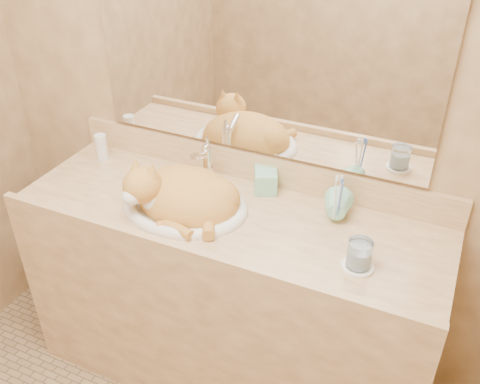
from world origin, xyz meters
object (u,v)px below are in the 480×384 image
at_px(sink_basin, 184,190).
at_px(water_glass, 359,254).
at_px(cat, 181,194).
at_px(soap_dispenser, 267,176).
at_px(toothbrush_cup, 336,214).
at_px(vanity_counter, 228,299).

bearing_deg(sink_basin, water_glass, 1.01).
bearing_deg(water_glass, cat, 175.23).
height_order(sink_basin, water_glass, sink_basin).
distance_m(soap_dispenser, toothbrush_cup, 0.30).
relative_size(sink_basin, water_glass, 5.05).
bearing_deg(toothbrush_cup, water_glass, -55.48).
distance_m(sink_basin, soap_dispenser, 0.31).
distance_m(vanity_counter, water_glass, 0.70).
relative_size(vanity_counter, toothbrush_cup, 14.89).
xyz_separation_m(toothbrush_cup, water_glass, (0.13, -0.19, 0.01)).
xyz_separation_m(vanity_counter, cat, (-0.17, -0.03, 0.49)).
relative_size(vanity_counter, sink_basin, 3.39).
distance_m(vanity_counter, sink_basin, 0.53).
xyz_separation_m(sink_basin, cat, (-0.01, -0.01, -0.01)).
xyz_separation_m(vanity_counter, soap_dispenser, (0.09, 0.17, 0.52)).
relative_size(sink_basin, cat, 1.17).
xyz_separation_m(vanity_counter, sink_basin, (-0.16, -0.02, 0.50)).
height_order(cat, soap_dispenser, soap_dispenser).
height_order(soap_dispenser, water_glass, soap_dispenser).
relative_size(vanity_counter, water_glass, 17.12).
bearing_deg(water_glass, soap_dispenser, 148.53).
distance_m(vanity_counter, cat, 0.52).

